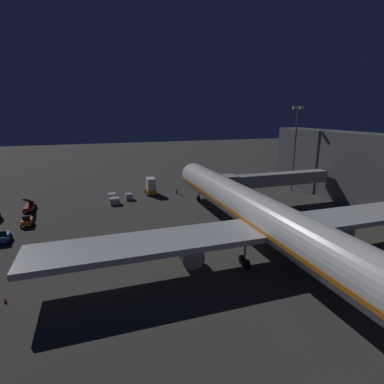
% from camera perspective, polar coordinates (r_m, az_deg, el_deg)
% --- Properties ---
extents(ground_plane, '(320.00, 320.00, 0.00)m').
position_cam_1_polar(ground_plane, '(48.88, 9.18, -8.09)').
color(ground_plane, '#383533').
extents(airliner_at_gate, '(59.07, 70.67, 19.80)m').
position_cam_1_polar(airliner_at_gate, '(39.88, 15.41, -5.83)').
color(airliner_at_gate, silver).
rests_on(airliner_at_gate, ground_plane).
extents(jet_bridge, '(24.89, 3.40, 6.79)m').
position_cam_1_polar(jet_bridge, '(64.92, 14.25, 2.25)').
color(jet_bridge, '#9E9E99').
rests_on(jet_bridge, ground_plane).
extents(apron_floodlight_mast, '(2.90, 0.50, 20.30)m').
position_cam_1_polar(apron_floodlight_mast, '(77.76, 18.97, 8.68)').
color(apron_floodlight_mast, '#59595E').
rests_on(apron_floodlight_mast, ground_plane).
extents(baggage_tug_lead, '(1.86, 2.76, 1.95)m').
position_cam_1_polar(baggage_tug_lead, '(53.58, -32.15, -7.30)').
color(baggage_tug_lead, '#234C9E').
rests_on(baggage_tug_lead, ground_plane).
extents(belt_loader, '(1.96, 7.39, 3.35)m').
position_cam_1_polar(belt_loader, '(67.97, -28.43, -2.41)').
color(belt_loader, maroon).
rests_on(belt_loader, ground_plane).
extents(baggage_tug_spare, '(1.86, 2.47, 1.95)m').
position_cam_1_polar(baggage_tug_spare, '(58.90, -28.79, -4.97)').
color(baggage_tug_spare, orange).
rests_on(baggage_tug_spare, ground_plane).
extents(catering_truck, '(2.36, 4.45, 4.01)m').
position_cam_1_polar(catering_truck, '(72.06, -7.84, 1.12)').
color(catering_truck, orange).
rests_on(catering_truck, ground_plane).
extents(baggage_container_near_belt, '(1.57, 1.88, 1.50)m').
position_cam_1_polar(baggage_container_near_belt, '(69.27, -14.95, -0.87)').
color(baggage_container_near_belt, '#B7BABF').
rests_on(baggage_container_near_belt, ground_plane).
extents(baggage_container_mid_row, '(1.52, 1.55, 1.41)m').
position_cam_1_polar(baggage_container_mid_row, '(68.62, -11.87, -0.86)').
color(baggage_container_mid_row, '#B7BABF').
rests_on(baggage_container_mid_row, ground_plane).
extents(baggage_container_far_row, '(1.90, 1.89, 1.40)m').
position_cam_1_polar(baggage_container_far_row, '(65.94, -14.50, -1.67)').
color(baggage_container_far_row, '#B7BABF').
rests_on(baggage_container_far_row, ground_plane).
extents(ground_crew_under_port_wing, '(0.40, 0.40, 1.66)m').
position_cam_1_polar(ground_crew_under_port_wing, '(71.87, -2.94, 0.32)').
color(ground_crew_under_port_wing, black).
rests_on(ground_crew_under_port_wing, ground_plane).
extents(traffic_cone_nose_port, '(0.36, 0.36, 0.55)m').
position_cam_1_polar(traffic_cone_nose_port, '(71.72, 1.42, -0.22)').
color(traffic_cone_nose_port, orange).
rests_on(traffic_cone_nose_port, ground_plane).
extents(traffic_cone_nose_starboard, '(0.36, 0.36, 0.55)m').
position_cam_1_polar(traffic_cone_nose_starboard, '(70.40, -1.95, -0.51)').
color(traffic_cone_nose_starboard, orange).
rests_on(traffic_cone_nose_starboard, ground_plane).
extents(traffic_cone_wingtip_svc_side, '(0.36, 0.36, 0.55)m').
position_cam_1_polar(traffic_cone_wingtip_svc_side, '(37.88, -31.92, -17.03)').
color(traffic_cone_wingtip_svc_side, orange).
rests_on(traffic_cone_wingtip_svc_side, ground_plane).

